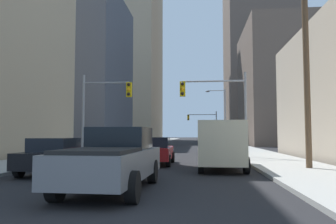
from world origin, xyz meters
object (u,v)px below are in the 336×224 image
at_px(traffic_signal_far_right, 203,121).
at_px(cargo_van_beige, 221,143).
at_px(sedan_black, 55,156).
at_px(sedan_silver, 210,144).
at_px(traffic_signal_near_right, 216,100).
at_px(pickup_truck_grey, 114,159).
at_px(sedan_red, 155,151).
at_px(traffic_signal_near_left, 104,102).

bearing_deg(traffic_signal_far_right, cargo_van_beige, -89.74).
bearing_deg(sedan_black, sedan_silver, 68.25).
xyz_separation_m(cargo_van_beige, sedan_silver, (-0.06, 15.26, -0.52)).
distance_m(cargo_van_beige, sedan_black, 7.53).
relative_size(cargo_van_beige, traffic_signal_near_right, 0.88).
distance_m(pickup_truck_grey, traffic_signal_far_right, 52.52).
bearing_deg(traffic_signal_near_right, sedan_red, -127.50).
distance_m(pickup_truck_grey, traffic_signal_near_left, 14.32).
relative_size(cargo_van_beige, sedan_black, 1.25).
distance_m(sedan_black, sedan_red, 5.97).
height_order(sedan_silver, traffic_signal_near_left, traffic_signal_near_left).
xyz_separation_m(traffic_signal_near_left, traffic_signal_far_right, (7.60, 38.99, 0.08)).
bearing_deg(pickup_truck_grey, traffic_signal_near_left, 107.55).
relative_size(cargo_van_beige, sedan_red, 1.24).
height_order(pickup_truck_grey, traffic_signal_near_right, traffic_signal_near_right).
bearing_deg(pickup_truck_grey, sedan_silver, 80.66).
relative_size(sedan_silver, traffic_signal_near_left, 0.71).
bearing_deg(sedan_silver, sedan_black, -111.75).
relative_size(pickup_truck_grey, traffic_signal_near_right, 0.91).
distance_m(traffic_signal_near_left, traffic_signal_far_right, 39.72).
distance_m(sedan_silver, traffic_signal_far_right, 30.99).
bearing_deg(traffic_signal_near_left, sedan_red, -47.78).
relative_size(traffic_signal_near_left, traffic_signal_far_right, 1.00).
height_order(cargo_van_beige, sedan_black, cargo_van_beige).
distance_m(sedan_red, traffic_signal_near_right, 6.87).
bearing_deg(cargo_van_beige, sedan_silver, 90.22).
distance_m(sedan_black, traffic_signal_far_right, 49.10).
xyz_separation_m(cargo_van_beige, traffic_signal_near_left, (-7.81, 7.09, 2.75)).
bearing_deg(traffic_signal_near_left, pickup_truck_grey, -72.45).
bearing_deg(sedan_red, traffic_signal_far_right, 85.73).
xyz_separation_m(cargo_van_beige, sedan_black, (-7.11, -2.42, -0.52)).
xyz_separation_m(pickup_truck_grey, traffic_signal_far_right, (3.39, 52.31, 3.19)).
bearing_deg(traffic_signal_near_left, traffic_signal_near_right, 0.00).
height_order(cargo_van_beige, traffic_signal_near_left, traffic_signal_near_left).
xyz_separation_m(sedan_black, traffic_signal_far_right, (6.90, 48.50, 3.35)).
relative_size(cargo_van_beige, sedan_silver, 1.24).
bearing_deg(sedan_red, pickup_truck_grey, -90.78).
height_order(sedan_red, traffic_signal_near_left, traffic_signal_near_left).
bearing_deg(traffic_signal_near_left, sedan_silver, 46.51).
bearing_deg(cargo_van_beige, pickup_truck_grey, -119.95).
height_order(traffic_signal_near_left, traffic_signal_near_right, same).
bearing_deg(sedan_black, cargo_van_beige, 18.82).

